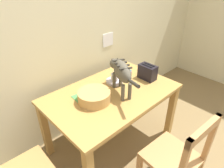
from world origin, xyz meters
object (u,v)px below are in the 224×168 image
object	(u,v)px
cat	(121,71)
wicker_basket	(94,96)
coffee_mug	(115,77)
book_stack	(123,72)
toaster	(147,72)
saucer_bowl	(115,81)
dining_table	(112,99)
magazine	(88,96)
wooden_chair_far	(176,158)

from	to	relation	value
cat	wicker_basket	world-z (taller)	cat
coffee_mug	book_stack	size ratio (longest dim) A/B	0.66
wicker_basket	toaster	distance (m)	0.73
book_stack	toaster	size ratio (longest dim) A/B	0.93
saucer_bowl	wicker_basket	bearing A→B (deg)	-163.14
dining_table	book_stack	bearing A→B (deg)	29.30
dining_table	magazine	size ratio (longest dim) A/B	4.87
book_stack	toaster	distance (m)	0.31
coffee_mug	wicker_basket	world-z (taller)	same
wooden_chair_far	coffee_mug	bearing A→B (deg)	82.72
coffee_mug	wicker_basket	distance (m)	0.41
dining_table	cat	bearing A→B (deg)	-36.79
magazine	toaster	xyz separation A→B (m)	(0.72, -0.20, 0.08)
coffee_mug	wooden_chair_far	bearing A→B (deg)	-101.17
dining_table	coffee_mug	world-z (taller)	coffee_mug
coffee_mug	toaster	bearing A→B (deg)	-30.89
cat	saucer_bowl	distance (m)	0.30
cat	toaster	world-z (taller)	cat
saucer_bowl	wooden_chair_far	world-z (taller)	wooden_chair_far
wicker_basket	dining_table	bearing A→B (deg)	-1.71
dining_table	book_stack	world-z (taller)	book_stack
dining_table	wooden_chair_far	bearing A→B (deg)	-91.59
dining_table	saucer_bowl	distance (m)	0.23
cat	wooden_chair_far	bearing A→B (deg)	-71.81
cat	saucer_bowl	size ratio (longest dim) A/B	3.15
wooden_chair_far	cat	bearing A→B (deg)	86.66
magazine	toaster	size ratio (longest dim) A/B	1.39
wicker_basket	wooden_chair_far	bearing A→B (deg)	-75.76
saucer_bowl	wooden_chair_far	bearing A→B (deg)	-100.96
wooden_chair_far	dining_table	bearing A→B (deg)	92.30
dining_table	wicker_basket	distance (m)	0.27
magazine	wicker_basket	world-z (taller)	wicker_basket
dining_table	wicker_basket	bearing A→B (deg)	178.29
saucer_bowl	toaster	bearing A→B (deg)	-30.63
magazine	wicker_basket	size ratio (longest dim) A/B	0.88
cat	saucer_bowl	world-z (taller)	cat
book_stack	cat	bearing A→B (deg)	-138.98
wooden_chair_far	wicker_basket	bearing A→B (deg)	108.13
wicker_basket	wooden_chair_far	distance (m)	0.91
coffee_mug	wooden_chair_far	xyz separation A→B (m)	(-0.18, -0.94, -0.35)
dining_table	book_stack	distance (m)	0.45
magazine	coffee_mug	bearing A→B (deg)	4.04
dining_table	coffee_mug	distance (m)	0.26
cat	wooden_chair_far	xyz separation A→B (m)	(-0.10, -0.76, -0.52)
coffee_mug	book_stack	bearing A→B (deg)	22.26
dining_table	book_stack	size ratio (longest dim) A/B	7.30
saucer_bowl	book_stack	bearing A→B (deg)	21.94
toaster	wooden_chair_far	distance (m)	0.97
coffee_mug	wooden_chair_far	distance (m)	1.02
dining_table	wicker_basket	size ratio (longest dim) A/B	4.27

